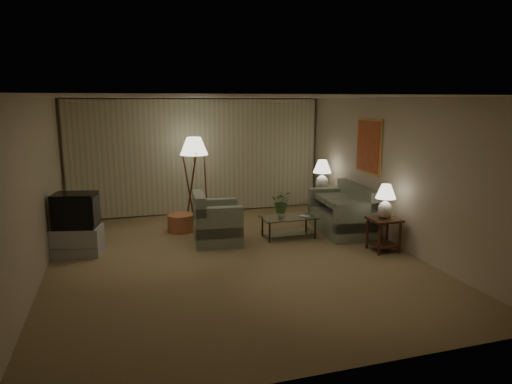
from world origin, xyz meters
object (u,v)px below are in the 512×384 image
(side_table_far, at_px, (321,199))
(ottoman, at_px, (181,223))
(sofa, at_px, (341,213))
(table_lamp_near, at_px, (386,198))
(tv_cabinet, at_px, (78,241))
(armchair, at_px, (217,223))
(table_lamp_far, at_px, (322,173))
(crt_tv, at_px, (75,210))
(vase, at_px, (282,213))
(side_table_near, at_px, (384,229))
(coffee_table, at_px, (289,224))
(floor_lamp, at_px, (195,178))

(side_table_far, height_order, ottoman, side_table_far)
(sofa, bearing_deg, side_table_far, 178.27)
(table_lamp_near, distance_m, tv_cabinet, 5.42)
(sofa, xyz_separation_m, ottoman, (-3.14, 0.95, -0.20))
(armchair, bearing_deg, tv_cabinet, 95.01)
(table_lamp_near, relative_size, table_lamp_far, 0.85)
(crt_tv, relative_size, vase, 4.70)
(side_table_far, distance_m, crt_tv, 5.36)
(side_table_near, bearing_deg, table_lamp_far, 90.00)
(sofa, bearing_deg, table_lamp_near, 11.45)
(side_table_near, xyz_separation_m, ottoman, (-3.29, 2.30, -0.23))
(side_table_far, bearing_deg, side_table_near, -90.00)
(table_lamp_near, bearing_deg, side_table_near, -90.00)
(side_table_near, bearing_deg, tv_cabinet, 165.31)
(sofa, relative_size, tv_cabinet, 2.08)
(tv_cabinet, height_order, ottoman, tv_cabinet)
(coffee_table, distance_m, vase, 0.27)
(floor_lamp, bearing_deg, table_lamp_near, -46.34)
(table_lamp_near, xyz_separation_m, table_lamp_far, (0.00, 2.60, 0.06))
(tv_cabinet, bearing_deg, armchair, 11.82)
(crt_tv, bearing_deg, ottoman, 38.58)
(side_table_far, height_order, tv_cabinet, side_table_far)
(side_table_near, height_order, tv_cabinet, side_table_near)
(table_lamp_far, height_order, crt_tv, table_lamp_far)
(crt_tv, distance_m, vase, 3.74)
(side_table_near, height_order, crt_tv, crt_tv)
(floor_lamp, height_order, vase, floor_lamp)
(side_table_far, xyz_separation_m, ottoman, (-3.29, -0.30, -0.22))
(side_table_near, bearing_deg, coffee_table, 136.72)
(armchair, bearing_deg, floor_lamp, 10.23)
(sofa, height_order, vase, sofa)
(side_table_far, relative_size, vase, 3.59)
(vase, bearing_deg, sofa, 4.31)
(ottoman, xyz_separation_m, vase, (1.81, -1.05, 0.32))
(table_lamp_near, distance_m, floor_lamp, 4.15)
(armchair, distance_m, side_table_near, 3.04)
(crt_tv, bearing_deg, side_table_far, 25.84)
(table_lamp_far, xyz_separation_m, tv_cabinet, (-5.20, -1.24, -0.78))
(side_table_far, bearing_deg, coffee_table, -134.51)
(tv_cabinet, relative_size, vase, 5.32)
(sofa, relative_size, table_lamp_far, 2.57)
(side_table_far, height_order, vase, side_table_far)
(side_table_far, bearing_deg, table_lamp_far, 90.00)
(sofa, relative_size, ottoman, 3.45)
(side_table_near, relative_size, tv_cabinet, 0.68)
(floor_lamp, bearing_deg, tv_cabinet, -144.97)
(side_table_near, xyz_separation_m, vase, (-1.48, 1.25, 0.09))
(sofa, relative_size, vase, 11.08)
(vase, bearing_deg, side_table_near, -40.24)
(ottoman, bearing_deg, crt_tv, -153.88)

